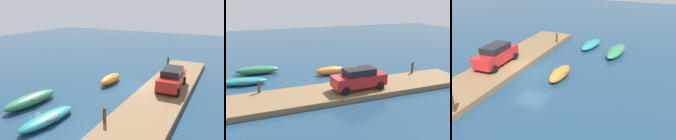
% 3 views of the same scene
% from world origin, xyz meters
% --- Properties ---
extents(ground_plane, '(84.00, 84.00, 0.00)m').
position_xyz_m(ground_plane, '(0.00, 0.00, 0.00)').
color(ground_plane, navy).
extents(dock_platform, '(21.08, 3.84, 0.41)m').
position_xyz_m(dock_platform, '(0.00, -2.58, 0.20)').
color(dock_platform, brown).
rests_on(dock_platform, ground_plane).
extents(rowboat_green, '(4.37, 1.71, 0.79)m').
position_xyz_m(rowboat_green, '(-6.77, 5.54, 0.40)').
color(rowboat_green, '#2D7A4C').
rests_on(rowboat_green, ground_plane).
extents(rowboat_teal, '(4.12, 1.74, 0.60)m').
position_xyz_m(rowboat_teal, '(-8.14, 2.59, 0.31)').
color(rowboat_teal, teal).
rests_on(rowboat_teal, ground_plane).
extents(dinghy_orange, '(3.10, 1.13, 0.81)m').
position_xyz_m(dinghy_orange, '(0.08, 2.63, 0.41)').
color(dinghy_orange, orange).
rests_on(dinghy_orange, ground_plane).
extents(mooring_post_west, '(0.20, 0.20, 0.97)m').
position_xyz_m(mooring_post_west, '(-7.03, -0.91, 0.89)').
color(mooring_post_west, '#47331E').
rests_on(mooring_post_west, dock_platform).
extents(mooring_post_mid_west, '(0.21, 0.21, 1.06)m').
position_xyz_m(mooring_post_mid_west, '(7.24, -0.91, 0.94)').
color(mooring_post_mid_west, '#47331E').
rests_on(mooring_post_mid_west, dock_platform).
extents(parked_car, '(4.38, 2.00, 1.73)m').
position_xyz_m(parked_car, '(0.48, -2.96, 1.30)').
color(parked_car, '#B21E1E').
rests_on(parked_car, dock_platform).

